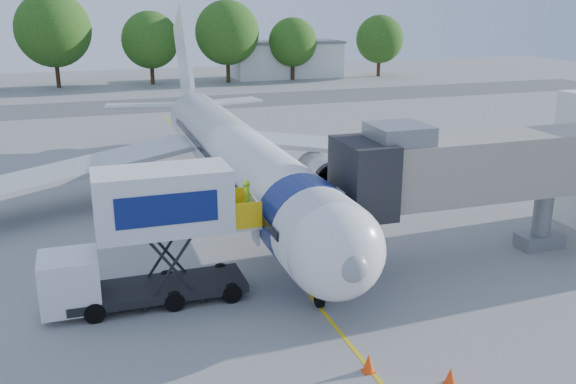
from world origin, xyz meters
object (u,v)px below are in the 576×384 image
object	(u,v)px
aircraft	(235,156)
catering_hiloader	(148,238)
jet_bridge	(466,169)
ground_tug	(355,379)

from	to	relation	value
aircraft	catering_hiloader	xyz separation A→B (m)	(-6.27, -11.12, -0.19)
aircraft	jet_bridge	xyz separation A→B (m)	(7.99, -11.12, 1.39)
aircraft	ground_tug	world-z (taller)	aircraft
catering_hiloader	ground_tug	world-z (taller)	catering_hiloader
jet_bridge	catering_hiloader	world-z (taller)	jet_bridge
ground_tug	jet_bridge	bearing A→B (deg)	35.62
aircraft	ground_tug	xyz separation A→B (m)	(-1.24, -19.81, -2.12)
jet_bridge	catering_hiloader	xyz separation A→B (m)	(-14.26, -0.00, -1.58)
aircraft	catering_hiloader	distance (m)	12.77
aircraft	jet_bridge	distance (m)	13.77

